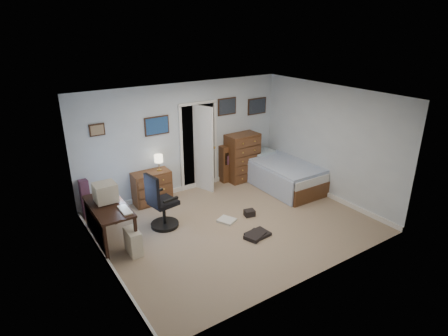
# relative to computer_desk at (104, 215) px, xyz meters

# --- Properties ---
(floor) EXTENTS (5.00, 4.00, 0.02)m
(floor) POSITION_rel_computer_desk_xyz_m (2.29, -0.72, -0.57)
(floor) COLOR tan
(floor) RESTS_ON ground
(computer_desk) EXTENTS (0.60, 1.28, 0.73)m
(computer_desk) POSITION_rel_computer_desk_xyz_m (0.00, 0.00, 0.00)
(computer_desk) COLOR black
(computer_desk) RESTS_ON floor
(crt_monitor) EXTENTS (0.39, 0.36, 0.35)m
(crt_monitor) POSITION_rel_computer_desk_xyz_m (0.11, 0.15, 0.35)
(crt_monitor) COLOR beige
(crt_monitor) RESTS_ON computer_desk
(keyboard) EXTENTS (0.15, 0.39, 0.02)m
(keyboard) POSITION_rel_computer_desk_xyz_m (0.27, -0.35, 0.18)
(keyboard) COLOR beige
(keyboard) RESTS_ON computer_desk
(pc_tower) EXTENTS (0.21, 0.41, 0.44)m
(pc_tower) POSITION_rel_computer_desk_xyz_m (0.29, -0.55, -0.34)
(pc_tower) COLOR beige
(pc_tower) RESTS_ON floor
(office_chair) EXTENTS (0.62, 0.62, 1.12)m
(office_chair) POSITION_rel_computer_desk_xyz_m (1.06, -0.02, -0.13)
(office_chair) COLOR black
(office_chair) RESTS_ON floor
(media_stack) EXTENTS (0.17, 0.17, 0.82)m
(media_stack) POSITION_rel_computer_desk_xyz_m (-0.03, 1.16, -0.16)
(media_stack) COLOR maroon
(media_stack) RESTS_ON floor
(low_dresser) EXTENTS (0.82, 0.42, 0.72)m
(low_dresser) POSITION_rel_computer_desk_xyz_m (1.34, 1.06, -0.20)
(low_dresser) COLOR brown
(low_dresser) RESTS_ON floor
(table_lamp) EXTENTS (0.18, 0.18, 0.35)m
(table_lamp) POSITION_rel_computer_desk_xyz_m (1.54, 1.06, 0.41)
(table_lamp) COLOR gold
(table_lamp) RESTS_ON low_dresser
(doorway) EXTENTS (0.96, 1.12, 2.05)m
(doorway) POSITION_rel_computer_desk_xyz_m (2.64, 1.56, 0.44)
(doorway) COLOR black
(doorway) RESTS_ON floor
(tall_dresser) EXTENTS (0.81, 0.49, 1.18)m
(tall_dresser) POSITION_rel_computer_desk_xyz_m (3.74, 1.03, 0.02)
(tall_dresser) COLOR brown
(tall_dresser) RESTS_ON floor
(headboard_bookcase) EXTENTS (1.02, 0.29, 0.91)m
(headboard_bookcase) POSITION_rel_computer_desk_xyz_m (3.71, 1.15, -0.08)
(headboard_bookcase) COLOR brown
(headboard_bookcase) RESTS_ON floor
(bed) EXTENTS (1.14, 2.08, 0.68)m
(bed) POSITION_rel_computer_desk_xyz_m (4.27, 0.16, -0.24)
(bed) COLOR brown
(bed) RESTS_ON floor
(wall_posters) EXTENTS (4.38, 0.04, 0.60)m
(wall_posters) POSITION_rel_computer_desk_xyz_m (2.86, 1.26, 1.18)
(wall_posters) COLOR #331E11
(wall_posters) RESTS_ON floor
(floor_clutter) EXTENTS (0.83, 1.18, 0.13)m
(floor_clutter) POSITION_rel_computer_desk_xyz_m (2.41, -1.04, -0.53)
(floor_clutter) COLOR black
(floor_clutter) RESTS_ON floor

